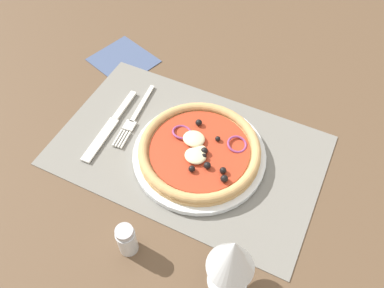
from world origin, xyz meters
The scene contains 9 objects.
ground_plane centered at (0.00, 0.00, -1.20)cm, with size 190.00×140.00×2.40cm, color brown.
placemat centered at (0.00, 0.00, 0.20)cm, with size 51.59×32.44×0.40cm, color slate.
plate centered at (-2.69, 0.65, 1.02)cm, with size 25.65×25.65×1.23cm, color white.
pizza centered at (-2.70, 0.65, 2.72)cm, with size 23.34×23.34×2.69cm.
fork centered at (13.75, -2.09, 0.62)cm, with size 3.46×18.06×0.44cm.
knife centered at (17.04, 1.68, 0.65)cm, with size 2.62×20.06×0.62cm.
wine_glass centered at (-16.83, 20.20, 10.10)cm, with size 7.20×7.20×14.90cm.
napkin centered at (25.61, -16.99, 0.18)cm, with size 13.65×12.29×0.36cm, color #425175.
pepper_shaker centered at (-0.19, 22.34, 3.25)cm, with size 3.20×3.20×6.70cm.
Camera 1 is at (-20.74, 40.99, 63.10)cm, focal length 36.96 mm.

